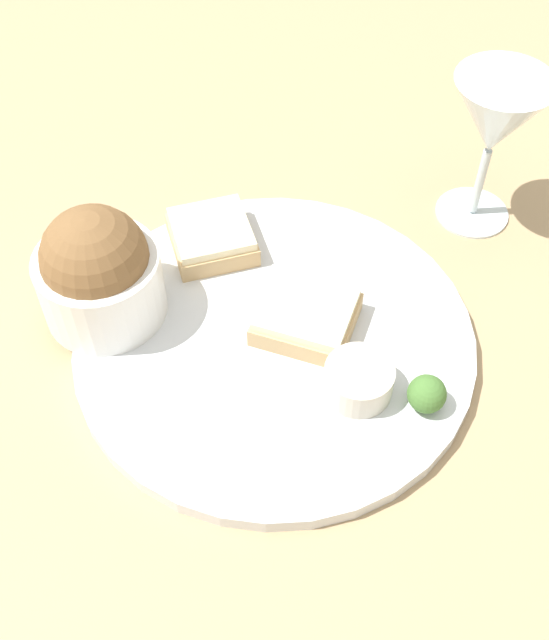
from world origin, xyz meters
name	(u,v)px	position (x,y,z in m)	size (l,w,h in m)	color
ground_plane	(275,346)	(0.00, 0.00, 0.00)	(4.00, 4.00, 0.00)	tan
dinner_plate	(275,341)	(0.00, 0.00, 0.01)	(0.32, 0.32, 0.01)	silver
salad_bowl	(98,272)	(-0.12, 0.07, 0.06)	(0.10, 0.10, 0.10)	white
sauce_ramekin	(359,379)	(0.04, -0.07, 0.03)	(0.05, 0.05, 0.03)	beige
cheese_toast_near	(305,313)	(0.03, 0.00, 0.03)	(0.10, 0.10, 0.03)	tan
cheese_toast_far	(212,236)	(-0.02, 0.11, 0.03)	(0.07, 0.07, 0.03)	tan
wine_glass	(496,122)	(0.23, 0.08, 0.11)	(0.08, 0.08, 0.15)	silver
garnish	(427,394)	(0.08, -0.10, 0.03)	(0.03, 0.03, 0.03)	#477533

